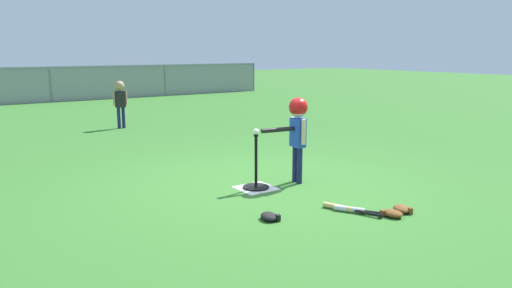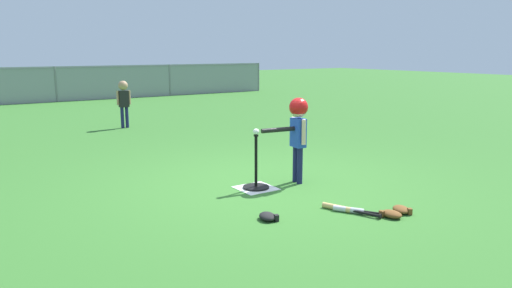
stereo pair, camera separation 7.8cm
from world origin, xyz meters
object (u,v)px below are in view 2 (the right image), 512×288
object	(u,v)px
batter_child	(298,123)
glove_tossed_aside	(391,214)
glove_by_plate	(401,209)
spare_bat_wood	(343,209)
spare_bat_silver	(355,211)
glove_near_bats	(268,216)
baseball_on_tee	(256,132)
fielder_deep_right	(124,98)
batting_tee	(256,180)

from	to	relation	value
batter_child	glove_tossed_aside	bearing A→B (deg)	-90.90
glove_by_plate	batter_child	bearing A→B (deg)	96.52
spare_bat_wood	glove_by_plate	world-z (taller)	glove_by_plate
glove_tossed_aside	spare_bat_silver	bearing A→B (deg)	126.64
glove_near_bats	glove_tossed_aside	distance (m)	1.24
baseball_on_tee	fielder_deep_right	distance (m)	5.46
spare_bat_wood	glove_by_plate	xyz separation A→B (m)	(0.47, -0.37, 0.01)
glove_near_bats	spare_bat_silver	bearing A→B (deg)	-22.06
batter_child	spare_bat_silver	distance (m)	1.48
spare_bat_silver	fielder_deep_right	bearing A→B (deg)	90.79
baseball_on_tee	spare_bat_silver	world-z (taller)	baseball_on_tee
fielder_deep_right	spare_bat_wood	xyz separation A→B (m)	(0.03, -6.68, -0.63)
batting_tee	fielder_deep_right	bearing A→B (deg)	87.48
batter_child	fielder_deep_right	xyz separation A→B (m)	(-0.33, 5.54, -0.11)
baseball_on_tee	batter_child	xyz separation A→B (m)	(0.57, -0.08, 0.07)
glove_by_plate	fielder_deep_right	bearing A→B (deg)	94.09
batting_tee	baseball_on_tee	size ratio (longest dim) A/B	8.97
baseball_on_tee	glove_near_bats	world-z (taller)	baseball_on_tee
fielder_deep_right	glove_tossed_aside	distance (m)	7.11
batting_tee	baseball_on_tee	world-z (taller)	baseball_on_tee
baseball_on_tee	fielder_deep_right	xyz separation A→B (m)	(0.24, 5.46, -0.05)
baseball_on_tee	fielder_deep_right	world-z (taller)	fielder_deep_right
glove_by_plate	glove_tossed_aside	xyz separation A→B (m)	(-0.20, -0.04, 0.00)
batter_child	spare_bat_silver	world-z (taller)	batter_child
glove_tossed_aside	spare_bat_wood	bearing A→B (deg)	124.51
baseball_on_tee	fielder_deep_right	bearing A→B (deg)	87.48
batting_tee	spare_bat_silver	distance (m)	1.38
batter_child	glove_by_plate	world-z (taller)	batter_child
batter_child	baseball_on_tee	bearing A→B (deg)	172.35
glove_near_bats	baseball_on_tee	bearing A→B (deg)	62.09
batter_child	glove_tossed_aside	distance (m)	1.71
fielder_deep_right	glove_tossed_aside	bearing A→B (deg)	-87.51
spare_bat_silver	spare_bat_wood	distance (m)	0.13
batting_tee	glove_near_bats	distance (m)	1.12
fielder_deep_right	glove_near_bats	bearing A→B (deg)	-96.75
batting_tee	fielder_deep_right	xyz separation A→B (m)	(0.24, 5.46, 0.55)
batter_child	glove_tossed_aside	xyz separation A→B (m)	(-0.02, -1.54, -0.73)
spare_bat_silver	glove_tossed_aside	xyz separation A→B (m)	(0.21, -0.29, 0.01)
spare_bat_silver	glove_near_bats	bearing A→B (deg)	157.94
glove_by_plate	glove_near_bats	xyz separation A→B (m)	(-1.27, 0.60, 0.00)
batter_child	glove_tossed_aside	world-z (taller)	batter_child
spare_bat_wood	glove_near_bats	distance (m)	0.83
batting_tee	glove_tossed_aside	size ratio (longest dim) A/B	2.86
batter_child	glove_tossed_aside	size ratio (longest dim) A/B	4.66
batting_tee	spare_bat_silver	world-z (taller)	batting_tee
batting_tee	glove_by_plate	bearing A→B (deg)	-64.84
spare_bat_wood	batting_tee	bearing A→B (deg)	102.50
batting_tee	spare_bat_wood	xyz separation A→B (m)	(0.27, -1.22, -0.07)
spare_bat_wood	batter_child	bearing A→B (deg)	75.14
glove_near_bats	glove_tossed_aside	xyz separation A→B (m)	(1.07, -0.64, 0.00)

